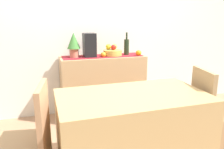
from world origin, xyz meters
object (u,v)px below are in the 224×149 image
(dining_table, at_px, (132,133))
(chair_by_corner, at_px, (214,129))
(coffee_maker, at_px, (89,45))
(sideboard_console, at_px, (103,86))
(wine_bottle, at_px, (127,47))
(fruit_bowl, at_px, (113,53))
(potted_plant, at_px, (74,43))

(dining_table, bearing_deg, chair_by_corner, 0.18)
(coffee_maker, xyz_separation_m, chair_by_corner, (1.02, -1.28, -0.76))
(sideboard_console, xyz_separation_m, wine_bottle, (0.35, 0.00, 0.55))
(fruit_bowl, relative_size, dining_table, 0.20)
(fruit_bowl, bearing_deg, dining_table, -99.73)
(chair_by_corner, bearing_deg, dining_table, -179.82)
(wine_bottle, distance_m, potted_plant, 0.75)
(sideboard_console, height_order, dining_table, sideboard_console)
(potted_plant, distance_m, dining_table, 1.49)
(fruit_bowl, height_order, wine_bottle, wine_bottle)
(sideboard_console, bearing_deg, wine_bottle, 0.00)
(sideboard_console, xyz_separation_m, coffee_maker, (-0.18, 0.00, 0.59))
(sideboard_console, distance_m, chair_by_corner, 1.54)
(potted_plant, xyz_separation_m, dining_table, (0.32, -1.28, -0.68))
(coffee_maker, bearing_deg, potted_plant, 180.00)
(fruit_bowl, bearing_deg, coffee_maker, 180.00)
(sideboard_console, relative_size, chair_by_corner, 1.30)
(sideboard_console, height_order, chair_by_corner, chair_by_corner)
(wine_bottle, relative_size, dining_table, 0.25)
(chair_by_corner, bearing_deg, sideboard_console, 123.06)
(wine_bottle, bearing_deg, potted_plant, 180.00)
(coffee_maker, relative_size, potted_plant, 0.97)
(dining_table, bearing_deg, fruit_bowl, 80.27)
(sideboard_console, height_order, potted_plant, potted_plant)
(potted_plant, bearing_deg, coffee_maker, -0.00)
(wine_bottle, bearing_deg, chair_by_corner, -69.36)
(coffee_maker, xyz_separation_m, dining_table, (0.11, -1.28, -0.65))
(coffee_maker, relative_size, chair_by_corner, 0.36)
(sideboard_console, relative_size, fruit_bowl, 4.52)
(wine_bottle, relative_size, chair_by_corner, 0.36)
(dining_table, distance_m, chair_by_corner, 0.92)
(fruit_bowl, bearing_deg, sideboard_console, 180.00)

